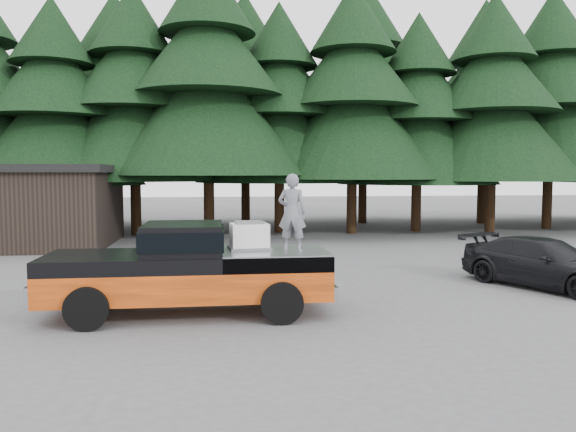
{
  "coord_description": "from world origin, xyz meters",
  "views": [
    {
      "loc": [
        -0.62,
        -12.12,
        2.95
      ],
      "look_at": [
        0.92,
        0.0,
        2.03
      ],
      "focal_mm": 35.0,
      "sensor_mm": 36.0,
      "label": 1
    }
  ],
  "objects": [
    {
      "name": "treeline",
      "position": [
        0.42,
        17.2,
        7.72
      ],
      "size": [
        60.15,
        16.05,
        17.5
      ],
      "color": "black",
      "rests_on": "ground"
    },
    {
      "name": "parked_car",
      "position": [
        7.81,
        1.35,
        0.64
      ],
      "size": [
        3.59,
        4.75,
        1.28
      ],
      "primitive_type": "imported",
      "rotation": [
        0.0,
        0.0,
        0.47
      ],
      "color": "black",
      "rests_on": "ground"
    },
    {
      "name": "truck_cab",
      "position": [
        -1.32,
        -0.35,
        1.62
      ],
      "size": [
        1.66,
        1.9,
        0.59
      ],
      "primitive_type": "cube",
      "color": "black",
      "rests_on": "pickup_truck"
    },
    {
      "name": "man_on_bed",
      "position": [
        0.93,
        -0.59,
        2.14
      ],
      "size": [
        0.69,
        0.56,
        1.63
      ],
      "primitive_type": "imported",
      "rotation": [
        0.0,
        0.0,
        2.82
      ],
      "color": "slate",
      "rests_on": "pickup_truck"
    },
    {
      "name": "utility_building",
      "position": [
        -9.0,
        12.0,
        1.67
      ],
      "size": [
        8.4,
        6.4,
        3.3
      ],
      "color": "black",
      "rests_on": "ground"
    },
    {
      "name": "pickup_truck",
      "position": [
        -1.22,
        -0.35,
        0.67
      ],
      "size": [
        6.0,
        2.04,
        1.33
      ],
      "primitive_type": null,
      "color": "#E95411",
      "rests_on": "ground"
    },
    {
      "name": "ground",
      "position": [
        0.0,
        0.0,
        0.0
      ],
      "size": [
        120.0,
        120.0,
        0.0
      ],
      "primitive_type": "plane",
      "color": "#4C4C4F",
      "rests_on": "ground"
    },
    {
      "name": "air_compressor",
      "position": [
        0.06,
        -0.15,
        1.6
      ],
      "size": [
        0.84,
        0.72,
        0.54
      ],
      "primitive_type": "cube",
      "rotation": [
        0.0,
        0.0,
        0.1
      ],
      "color": "silver",
      "rests_on": "pickup_truck"
    }
  ]
}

